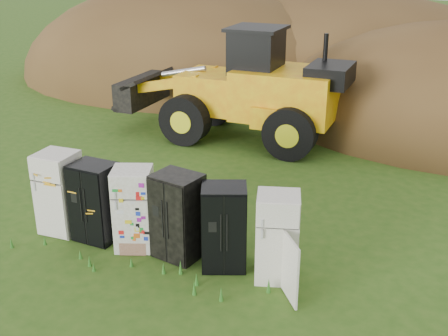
# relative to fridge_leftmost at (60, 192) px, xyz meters

# --- Properties ---
(ground) EXTENTS (120.00, 120.00, 0.00)m
(ground) POSITION_rel_fridge_leftmost_xyz_m (2.40, -0.01, -0.89)
(ground) COLOR #2D5316
(ground) RESTS_ON ground
(fridge_leftmost) EXTENTS (0.80, 0.77, 1.77)m
(fridge_leftmost) POSITION_rel_fridge_leftmost_xyz_m (0.00, 0.00, 0.00)
(fridge_leftmost) COLOR white
(fridge_leftmost) RESTS_ON ground
(fridge_black_side) EXTENTS (0.92, 0.75, 1.67)m
(fridge_black_side) POSITION_rel_fridge_leftmost_xyz_m (0.91, -0.02, -0.05)
(fridge_black_side) COLOR black
(fridge_black_side) RESTS_ON ground
(fridge_sticker) EXTENTS (0.96, 0.93, 1.71)m
(fridge_sticker) POSITION_rel_fridge_leftmost_xyz_m (1.83, -0.04, -0.03)
(fridge_sticker) COLOR white
(fridge_sticker) RESTS_ON ground
(fridge_dark_mid) EXTENTS (1.01, 0.88, 1.73)m
(fridge_dark_mid) POSITION_rel_fridge_leftmost_xyz_m (2.80, -0.01, -0.02)
(fridge_dark_mid) COLOR black
(fridge_dark_mid) RESTS_ON ground
(fridge_black_right) EXTENTS (1.03, 0.95, 1.66)m
(fridge_black_right) POSITION_rel_fridge_leftmost_xyz_m (3.78, -0.04, -0.06)
(fridge_black_right) COLOR black
(fridge_black_right) RESTS_ON ground
(fridge_open_door) EXTENTS (0.93, 0.89, 1.68)m
(fridge_open_door) POSITION_rel_fridge_leftmost_xyz_m (4.82, -0.04, -0.05)
(fridge_open_door) COLOR white
(fridge_open_door) RESTS_ON ground
(wheel_loader) EXTENTS (7.31, 3.05, 3.52)m
(wheel_loader) POSITION_rel_fridge_leftmost_xyz_m (0.98, 7.25, 0.87)
(wheel_loader) COLOR yellow
(wheel_loader) RESTS_ON ground
(dirt_mound_left) EXTENTS (15.99, 11.99, 8.40)m
(dirt_mound_left) POSITION_rel_fridge_leftmost_xyz_m (-4.01, 14.53, -0.89)
(dirt_mound_left) COLOR #4A3117
(dirt_mound_left) RESTS_ON ground
(dirt_mound_back) EXTENTS (19.82, 13.22, 7.87)m
(dirt_mound_back) POSITION_rel_fridge_leftmost_xyz_m (1.68, 17.40, -0.89)
(dirt_mound_back) COLOR #4A3117
(dirt_mound_back) RESTS_ON ground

